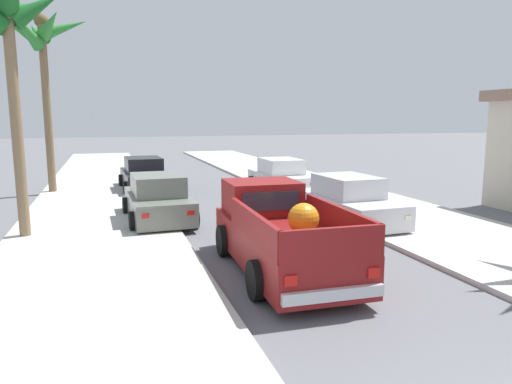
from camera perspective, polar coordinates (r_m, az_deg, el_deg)
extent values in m
cube|color=beige|center=(14.74, -18.74, -4.36)|extent=(4.71, 60.00, 0.12)
cube|color=beige|center=(17.41, 15.00, -2.17)|extent=(4.71, 60.00, 0.12)
cube|color=silver|center=(14.74, -15.02, -4.22)|extent=(0.16, 60.00, 0.10)
cube|color=silver|center=(16.92, 12.27, -2.42)|extent=(0.16, 60.00, 0.10)
cube|color=maroon|center=(10.37, 3.21, -6.38)|extent=(2.07, 5.16, 0.80)
cube|color=maroon|center=(11.68, 0.68, -0.59)|extent=(1.76, 1.55, 0.80)
cube|color=#283342|center=(10.96, 1.82, -1.12)|extent=(1.38, 0.10, 0.44)
cube|color=#283342|center=(12.40, -0.32, 0.07)|extent=(1.46, 0.10, 0.48)
cube|color=maroon|center=(9.14, -0.39, -4.08)|extent=(0.20, 3.30, 0.56)
cube|color=maroon|center=(9.77, 9.96, -3.35)|extent=(0.20, 3.30, 0.56)
cube|color=maroon|center=(7.94, 9.21, -6.22)|extent=(1.88, 0.16, 0.56)
cube|color=silver|center=(8.13, 9.34, -12.10)|extent=(1.83, 0.17, 0.20)
cylinder|color=black|center=(11.60, -3.89, -5.84)|extent=(0.28, 0.77, 0.76)
cylinder|color=black|center=(12.14, 5.22, -5.18)|extent=(0.28, 0.77, 0.76)
cylinder|color=black|center=(8.87, 0.13, -10.54)|extent=(0.28, 0.77, 0.76)
cylinder|color=black|center=(9.57, 11.62, -9.25)|extent=(0.28, 0.77, 0.76)
cube|color=red|center=(7.77, 4.21, -10.64)|extent=(0.22, 0.05, 0.18)
cube|color=red|center=(8.38, 14.00, -9.41)|extent=(0.22, 0.05, 0.18)
sphere|color=orange|center=(9.61, 5.74, -3.22)|extent=(0.64, 0.64, 0.64)
cube|color=black|center=(22.26, -13.36, 1.53)|extent=(1.94, 4.27, 0.72)
cube|color=black|center=(22.08, -13.40, 3.25)|extent=(1.61, 2.16, 0.64)
cube|color=#283342|center=(23.04, -13.68, 3.42)|extent=(1.37, 0.14, 0.52)
cube|color=#283342|center=(21.13, -13.08, 2.95)|extent=(1.34, 0.14, 0.50)
cylinder|color=black|center=(23.49, -15.91, 1.28)|extent=(0.25, 0.65, 0.64)
cylinder|color=black|center=(23.68, -11.56, 1.51)|extent=(0.25, 0.65, 0.64)
cylinder|color=black|center=(20.92, -15.37, 0.38)|extent=(0.25, 0.65, 0.64)
cylinder|color=black|center=(21.13, -10.49, 0.64)|extent=(0.25, 0.65, 0.64)
cube|color=red|center=(20.10, -14.45, 1.01)|extent=(0.20, 0.05, 0.12)
cube|color=white|center=(24.27, -15.41, 2.23)|extent=(0.20, 0.05, 0.10)
cube|color=red|center=(20.26, -10.88, 1.20)|extent=(0.20, 0.05, 0.12)
cube|color=white|center=(24.40, -12.53, 2.37)|extent=(0.20, 0.05, 0.10)
cube|color=silver|center=(21.02, 2.90, 1.34)|extent=(1.79, 4.21, 0.72)
cube|color=silver|center=(20.85, 3.01, 3.15)|extent=(1.53, 2.11, 0.64)
cube|color=#283342|center=(21.76, 2.13, 3.35)|extent=(1.37, 0.09, 0.52)
cube|color=#283342|center=(19.95, 3.97, 2.82)|extent=(1.34, 0.09, 0.50)
cylinder|color=black|center=(21.99, -0.48, 1.12)|extent=(0.22, 0.64, 0.64)
cylinder|color=black|center=(22.57, 3.91, 1.31)|extent=(0.22, 0.64, 0.64)
cylinder|color=black|center=(19.54, 1.72, 0.11)|extent=(0.22, 0.64, 0.64)
cylinder|color=black|center=(20.19, 6.57, 0.35)|extent=(0.22, 0.64, 0.64)
cube|color=red|center=(18.83, 3.29, 0.76)|extent=(0.20, 0.04, 0.12)
cube|color=white|center=(22.81, -0.38, 2.14)|extent=(0.20, 0.04, 0.10)
cube|color=red|center=(19.31, 6.82, 0.92)|extent=(0.20, 0.04, 0.12)
cube|color=white|center=(23.19, 2.54, 2.24)|extent=(0.20, 0.04, 0.10)
cube|color=silver|center=(15.09, 11.10, -1.88)|extent=(1.92, 4.27, 0.72)
cube|color=silver|center=(15.07, 10.98, 0.72)|extent=(1.60, 2.16, 0.64)
cube|color=#283342|center=(14.26, 12.97, 0.11)|extent=(1.37, 0.13, 0.52)
cube|color=#283342|center=(15.90, 9.19, 1.13)|extent=(1.34, 0.13, 0.50)
cylinder|color=black|center=(14.57, 16.75, -3.36)|extent=(0.24, 0.65, 0.64)
cylinder|color=black|center=(13.59, 10.61, -4.01)|extent=(0.24, 0.65, 0.64)
cylinder|color=black|center=(16.69, 11.44, -1.61)|extent=(0.24, 0.65, 0.64)
cylinder|color=black|center=(15.84, 5.85, -2.04)|extent=(0.24, 0.65, 0.64)
cube|color=red|center=(17.19, 9.32, -0.14)|extent=(0.20, 0.05, 0.12)
cube|color=white|center=(13.72, 17.85, -2.94)|extent=(0.20, 0.05, 0.10)
cube|color=red|center=(16.61, 5.50, -0.38)|extent=(0.20, 0.05, 0.12)
cube|color=white|center=(13.01, 13.54, -3.40)|extent=(0.20, 0.05, 0.10)
cube|color=slate|center=(15.58, -11.73, -1.56)|extent=(1.90, 4.26, 0.72)
cube|color=slate|center=(15.38, -11.76, 0.86)|extent=(1.59, 2.15, 0.64)
cube|color=#283342|center=(16.33, -12.23, 1.25)|extent=(1.37, 0.13, 0.52)
cube|color=#283342|center=(14.43, -11.22, 0.27)|extent=(1.34, 0.13, 0.50)
cylinder|color=black|center=(16.81, -15.37, -1.68)|extent=(0.24, 0.65, 0.64)
cylinder|color=black|center=(17.02, -9.31, -1.34)|extent=(0.24, 0.65, 0.64)
cylinder|color=black|center=(14.26, -14.57, -3.53)|extent=(0.24, 0.65, 0.64)
cylinder|color=black|center=(14.52, -7.45, -3.10)|extent=(0.24, 0.65, 0.64)
cube|color=red|center=(13.43, -13.17, -2.84)|extent=(0.20, 0.05, 0.12)
cube|color=white|center=(17.57, -14.68, -0.24)|extent=(0.20, 0.05, 0.10)
cube|color=red|center=(13.62, -7.87, -2.52)|extent=(0.20, 0.05, 0.12)
cube|color=white|center=(17.72, -10.71, -0.03)|extent=(0.20, 0.05, 0.10)
cylinder|color=brown|center=(22.34, -23.84, 9.06)|extent=(0.32, 0.45, 7.31)
cone|color=#2D7F33|center=(22.68, -21.97, 17.89)|extent=(1.98, 0.78, 1.17)
cone|color=#2D7F33|center=(23.23, -23.42, 17.41)|extent=(1.17, 1.58, 1.25)
cone|color=#2D7F33|center=(23.61, -24.95, 17.08)|extent=(1.20, 2.15, 1.36)
cone|color=#2D7F33|center=(22.57, -26.73, 17.26)|extent=(1.86, 0.88, 1.42)
cone|color=#2D7F33|center=(21.90, -26.07, 17.29)|extent=(1.50, 1.83, 1.61)
cone|color=#2D7F33|center=(21.83, -23.59, 18.05)|extent=(1.32, 1.89, 1.24)
sphere|color=brown|center=(22.69, -24.46, 18.31)|extent=(0.58, 0.58, 0.58)
cylinder|color=#846B4C|center=(14.15, -26.92, 7.62)|extent=(0.29, 0.45, 6.49)
cone|color=#196023|center=(14.45, -24.82, 19.56)|extent=(1.56, 0.80, 1.25)
cone|color=#196023|center=(15.14, -26.05, 19.19)|extent=(1.18, 1.83, 1.18)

